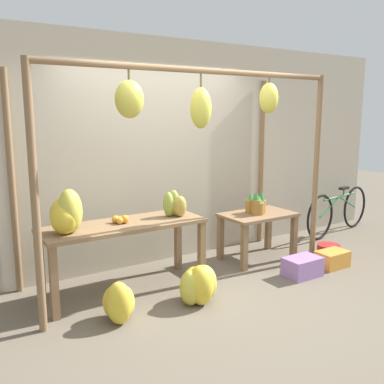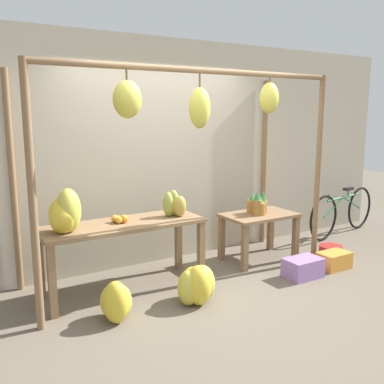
# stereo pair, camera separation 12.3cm
# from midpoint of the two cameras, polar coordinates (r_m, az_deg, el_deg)

# --- Properties ---
(ground_plane) EXTENTS (20.00, 20.00, 0.00)m
(ground_plane) POSITION_cam_midpoint_polar(r_m,az_deg,el_deg) (4.61, 3.88, -13.78)
(ground_plane) COLOR #665B4C
(shop_wall_back) EXTENTS (8.00, 0.08, 2.80)m
(shop_wall_back) POSITION_cam_midpoint_polar(r_m,az_deg,el_deg) (5.39, -4.24, 5.22)
(shop_wall_back) COLOR #B2A893
(shop_wall_back) RESTS_ON ground_plane
(stall_awning) EXTENTS (3.48, 1.18, 2.34)m
(stall_awning) POSITION_cam_midpoint_polar(r_m,az_deg,el_deg) (4.56, 0.28, 8.06)
(stall_awning) COLOR brown
(stall_awning) RESTS_ON ground_plane
(display_table_main) EXTENTS (1.73, 0.62, 0.75)m
(display_table_main) POSITION_cam_midpoint_polar(r_m,az_deg,el_deg) (4.60, -8.40, -5.44)
(display_table_main) COLOR brown
(display_table_main) RESTS_ON ground_plane
(display_table_side) EXTENTS (0.94, 0.59, 0.62)m
(display_table_side) POSITION_cam_midpoint_polar(r_m,az_deg,el_deg) (5.62, 9.55, -4.11)
(display_table_side) COLOR brown
(display_table_side) RESTS_ON ground_plane
(banana_pile_on_table) EXTENTS (0.38, 0.38, 0.43)m
(banana_pile_on_table) POSITION_cam_midpoint_polar(r_m,az_deg,el_deg) (4.29, -15.79, -2.84)
(banana_pile_on_table) COLOR gold
(banana_pile_on_table) RESTS_ON display_table_main
(orange_pile) EXTENTS (0.17, 0.15, 0.09)m
(orange_pile) POSITION_cam_midpoint_polar(r_m,az_deg,el_deg) (4.58, -8.71, -3.59)
(orange_pile) COLOR orange
(orange_pile) RESTS_ON display_table_main
(pineapple_cluster) EXTENTS (0.26, 0.27, 0.31)m
(pineapple_cluster) POSITION_cam_midpoint_polar(r_m,az_deg,el_deg) (5.53, 9.35, -1.74)
(pineapple_cluster) COLOR olive
(pineapple_cluster) RESTS_ON display_table_side
(banana_pile_ground_left) EXTENTS (0.36, 0.46, 0.40)m
(banana_pile_ground_left) POSITION_cam_midpoint_polar(r_m,az_deg,el_deg) (4.13, -9.16, -14.25)
(banana_pile_ground_left) COLOR gold
(banana_pile_ground_left) RESTS_ON ground_plane
(banana_pile_ground_right) EXTENTS (0.45, 0.49, 0.41)m
(banana_pile_ground_right) POSITION_cam_midpoint_polar(r_m,az_deg,el_deg) (4.41, 1.38, -12.25)
(banana_pile_ground_right) COLOR gold
(banana_pile_ground_right) RESTS_ON ground_plane
(fruit_crate_white) EXTENTS (0.43, 0.29, 0.23)m
(fruit_crate_white) POSITION_cam_midpoint_polar(r_m,az_deg,el_deg) (5.25, 15.24, -9.73)
(fruit_crate_white) COLOR #9970B7
(fruit_crate_white) RESTS_ON ground_plane
(blue_bucket) EXTENTS (0.30, 0.30, 0.19)m
(blue_bucket) POSITION_cam_midpoint_polar(r_m,az_deg,el_deg) (5.93, 18.55, -7.69)
(blue_bucket) COLOR #AD2323
(blue_bucket) RESTS_ON ground_plane
(parked_bicycle) EXTENTS (1.74, 0.33, 0.73)m
(parked_bicycle) POSITION_cam_midpoint_polar(r_m,az_deg,el_deg) (7.16, 19.90, -2.48)
(parked_bicycle) COLOR black
(parked_bicycle) RESTS_ON ground_plane
(papaya_pile) EXTENTS (0.27, 0.23, 0.29)m
(papaya_pile) POSITION_cam_midpoint_polar(r_m,az_deg,el_deg) (4.79, -1.65, -1.71)
(papaya_pile) COLOR #B2993D
(papaya_pile) RESTS_ON display_table_main
(fruit_crate_purple) EXTENTS (0.39, 0.26, 0.20)m
(fruit_crate_purple) POSITION_cam_midpoint_polar(r_m,az_deg,el_deg) (5.65, 19.00, -8.60)
(fruit_crate_purple) COLOR orange
(fruit_crate_purple) RESTS_ON ground_plane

